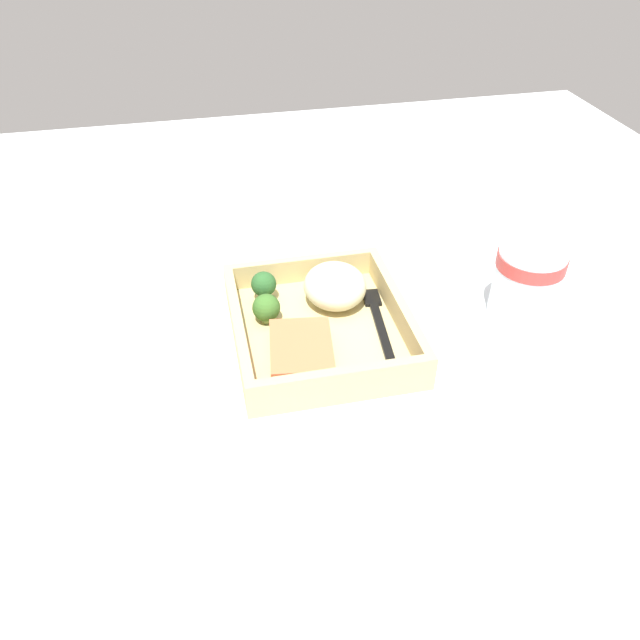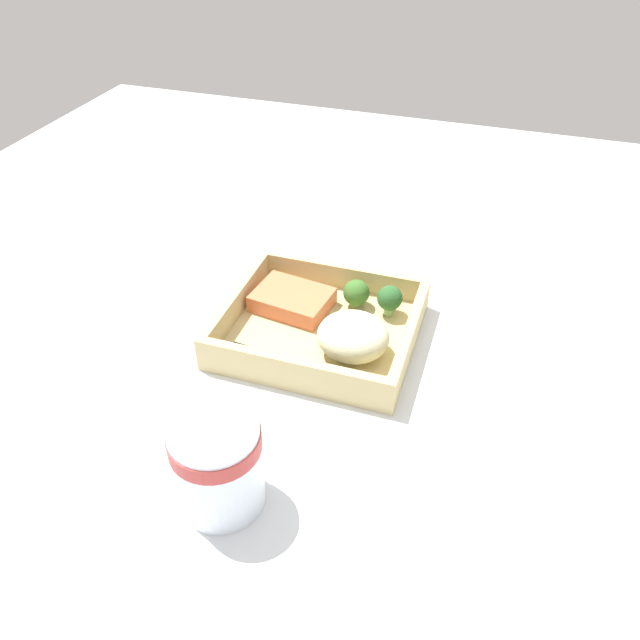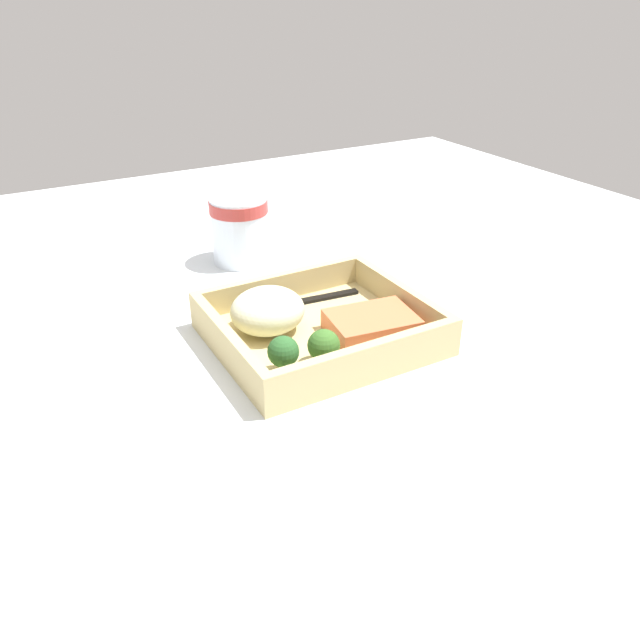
# 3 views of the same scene
# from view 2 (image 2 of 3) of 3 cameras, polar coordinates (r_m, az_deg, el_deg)

# --- Properties ---
(ground_plane) EXTENTS (1.60, 1.60, 0.02)m
(ground_plane) POSITION_cam_2_polar(r_m,az_deg,el_deg) (0.81, 0.00, -2.05)
(ground_plane) COLOR silver
(takeout_tray) EXTENTS (0.24, 0.21, 0.01)m
(takeout_tray) POSITION_cam_2_polar(r_m,az_deg,el_deg) (0.80, 0.00, -1.18)
(takeout_tray) COLOR tan
(takeout_tray) RESTS_ON ground_plane
(tray_rim) EXTENTS (0.24, 0.21, 0.03)m
(tray_rim) POSITION_cam_2_polar(r_m,az_deg,el_deg) (0.79, 0.00, 0.12)
(tray_rim) COLOR tan
(tray_rim) RESTS_ON takeout_tray
(salmon_fillet) EXTENTS (0.11, 0.08, 0.02)m
(salmon_fillet) POSITION_cam_2_polar(r_m,az_deg,el_deg) (0.83, -2.54, 1.85)
(salmon_fillet) COLOR #D96D44
(salmon_fillet) RESTS_ON takeout_tray
(mashed_potatoes) EXTENTS (0.09, 0.08, 0.05)m
(mashed_potatoes) POSITION_cam_2_polar(r_m,az_deg,el_deg) (0.75, 3.04, -1.51)
(mashed_potatoes) COLOR beige
(mashed_potatoes) RESTS_ON takeout_tray
(broccoli_floret_1) EXTENTS (0.03, 0.03, 0.04)m
(broccoli_floret_1) POSITION_cam_2_polar(r_m,az_deg,el_deg) (0.81, 6.39, 1.94)
(broccoli_floret_1) COLOR #7EAC68
(broccoli_floret_1) RESTS_ON takeout_tray
(broccoli_floret_2) EXTENTS (0.04, 0.04, 0.04)m
(broccoli_floret_2) POSITION_cam_2_polar(r_m,az_deg,el_deg) (0.82, 3.34, 2.47)
(broccoli_floret_2) COLOR #7C9A53
(broccoli_floret_2) RESTS_ON takeout_tray
(fork) EXTENTS (0.16, 0.03, 0.00)m
(fork) POSITION_cam_2_polar(r_m,az_deg,el_deg) (0.74, -2.03, -4.17)
(fork) COLOR black
(fork) RESTS_ON takeout_tray
(paper_cup) EXTENTS (0.09, 0.09, 0.10)m
(paper_cup) POSITION_cam_2_polar(r_m,az_deg,el_deg) (0.60, -9.33, -12.70)
(paper_cup) COLOR white
(paper_cup) RESTS_ON ground_plane
(receipt_slip) EXTENTS (0.08, 0.13, 0.00)m
(receipt_slip) POSITION_cam_2_polar(r_m,az_deg,el_deg) (0.71, 13.66, -9.80)
(receipt_slip) COLOR white
(receipt_slip) RESTS_ON ground_plane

